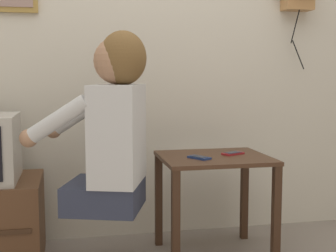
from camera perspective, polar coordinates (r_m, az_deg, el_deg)
The scene contains 5 objects.
wall_back at distance 2.94m, azimuth -3.10°, elevation 11.45°, with size 6.80×0.05×2.55m.
side_table at distance 2.60m, azimuth 5.63°, elevation -6.03°, with size 0.59×0.50×0.57m.
person at distance 2.32m, azimuth -6.76°, elevation 0.22°, with size 0.64×0.54×0.89m.
cell_phone_held at distance 2.49m, azimuth 3.84°, elevation -3.85°, with size 0.12×0.14×0.01m.
cell_phone_spare at distance 2.64m, azimuth 7.92°, elevation -3.32°, with size 0.14×0.11×0.01m.
Camera 1 is at (-0.45, -1.83, 1.01)m, focal length 50.00 mm.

